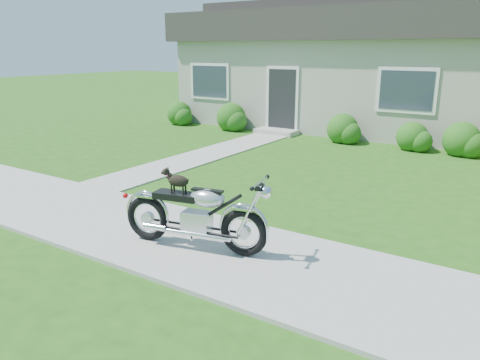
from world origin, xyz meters
The scene contains 8 objects.
ground centered at (0.00, 0.00, 0.00)m, with size 80.00×80.00×0.00m, color #235114.
sidewalk centered at (0.00, 0.00, 0.02)m, with size 24.00×2.20×0.04m, color #9E9B93.
walkway centered at (-1.50, 5.00, 0.01)m, with size 1.20×8.00×0.03m, color #9E9B93.
house centered at (0.00, 11.99, 2.16)m, with size 12.60×7.03×4.50m.
shrub_row centered at (-0.36, 8.50, 0.41)m, with size 10.70×1.03×1.03m.
potted_plant_left centered at (-3.41, 8.55, 0.35)m, with size 0.63×0.54×0.70m, color #2C6019.
potted_plant_right centered at (1.08, 8.55, 0.35)m, with size 0.40×0.40×0.71m, color #2B6B1D.
motorcycle_with_dog centered at (2.09, -0.17, 0.54)m, with size 2.20×0.77×1.11m.
Camera 1 is at (5.93, -4.93, 2.75)m, focal length 35.00 mm.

